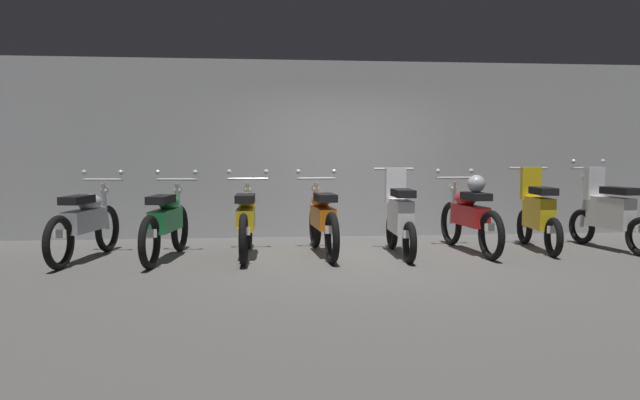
{
  "coord_description": "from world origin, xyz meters",
  "views": [
    {
      "loc": [
        -1.32,
        -7.4,
        1.37
      ],
      "look_at": [
        -0.56,
        0.41,
        0.75
      ],
      "focal_mm": 32.97,
      "sensor_mm": 36.0,
      "label": 1
    }
  ],
  "objects_px": {
    "motorbike_slot_0": "(86,222)",
    "motorbike_slot_5": "(469,214)",
    "motorbike_slot_2": "(246,220)",
    "motorbike_slot_6": "(538,213)",
    "motorbike_slot_1": "(166,221)",
    "motorbike_slot_3": "(323,219)",
    "motorbike_slot_7": "(608,213)",
    "motorbike_slot_4": "(400,217)"
  },
  "relations": [
    {
      "from": "motorbike_slot_0",
      "to": "motorbike_slot_7",
      "type": "bearing_deg",
      "value": 1.04
    },
    {
      "from": "motorbike_slot_0",
      "to": "motorbike_slot_3",
      "type": "relative_size",
      "value": 0.99
    },
    {
      "from": "motorbike_slot_1",
      "to": "motorbike_slot_7",
      "type": "height_order",
      "value": "motorbike_slot_7"
    },
    {
      "from": "motorbike_slot_7",
      "to": "motorbike_slot_6",
      "type": "bearing_deg",
      "value": 175.99
    },
    {
      "from": "motorbike_slot_3",
      "to": "motorbike_slot_5",
      "type": "bearing_deg",
      "value": 0.49
    },
    {
      "from": "motorbike_slot_1",
      "to": "motorbike_slot_3",
      "type": "xyz_separation_m",
      "value": [
        2.05,
        0.15,
        0.0
      ]
    },
    {
      "from": "motorbike_slot_6",
      "to": "motorbike_slot_5",
      "type": "bearing_deg",
      "value": -174.7
    },
    {
      "from": "motorbike_slot_2",
      "to": "motorbike_slot_5",
      "type": "xyz_separation_m",
      "value": [
        3.09,
        0.06,
        0.04
      ]
    },
    {
      "from": "motorbike_slot_4",
      "to": "motorbike_slot_5",
      "type": "distance_m",
      "value": 1.04
    },
    {
      "from": "motorbike_slot_4",
      "to": "motorbike_slot_5",
      "type": "relative_size",
      "value": 0.86
    },
    {
      "from": "motorbike_slot_0",
      "to": "motorbike_slot_6",
      "type": "bearing_deg",
      "value": 1.87
    },
    {
      "from": "motorbike_slot_0",
      "to": "motorbike_slot_5",
      "type": "xyz_separation_m",
      "value": [
        5.14,
        0.11,
        0.04
      ]
    },
    {
      "from": "motorbike_slot_3",
      "to": "motorbike_slot_7",
      "type": "xyz_separation_m",
      "value": [
        4.11,
        0.04,
        0.04
      ]
    },
    {
      "from": "motorbike_slot_4",
      "to": "motorbike_slot_1",
      "type": "bearing_deg",
      "value": -179.94
    },
    {
      "from": "motorbike_slot_1",
      "to": "motorbike_slot_4",
      "type": "bearing_deg",
      "value": 0.06
    },
    {
      "from": "motorbike_slot_4",
      "to": "motorbike_slot_0",
      "type": "bearing_deg",
      "value": 179.25
    },
    {
      "from": "motorbike_slot_3",
      "to": "motorbike_slot_2",
      "type": "bearing_deg",
      "value": -177.84
    },
    {
      "from": "motorbike_slot_1",
      "to": "motorbike_slot_2",
      "type": "bearing_deg",
      "value": 5.92
    },
    {
      "from": "motorbike_slot_3",
      "to": "motorbike_slot_6",
      "type": "xyz_separation_m",
      "value": [
        3.09,
        0.11,
        0.03
      ]
    },
    {
      "from": "motorbike_slot_0",
      "to": "motorbike_slot_5",
      "type": "distance_m",
      "value": 5.14
    },
    {
      "from": "motorbike_slot_1",
      "to": "motorbike_slot_4",
      "type": "xyz_separation_m",
      "value": [
        3.09,
        0.0,
        0.03
      ]
    },
    {
      "from": "motorbike_slot_1",
      "to": "motorbike_slot_4",
      "type": "height_order",
      "value": "motorbike_slot_4"
    },
    {
      "from": "motorbike_slot_2",
      "to": "motorbike_slot_1",
      "type": "bearing_deg",
      "value": -174.08
    },
    {
      "from": "motorbike_slot_3",
      "to": "motorbike_slot_6",
      "type": "bearing_deg",
      "value": 2.1
    },
    {
      "from": "motorbike_slot_6",
      "to": "motorbike_slot_7",
      "type": "relative_size",
      "value": 1.01
    },
    {
      "from": "motorbike_slot_2",
      "to": "motorbike_slot_6",
      "type": "xyz_separation_m",
      "value": [
        4.12,
        0.15,
        0.03
      ]
    },
    {
      "from": "motorbike_slot_3",
      "to": "motorbike_slot_7",
      "type": "height_order",
      "value": "motorbike_slot_7"
    },
    {
      "from": "motorbike_slot_2",
      "to": "motorbike_slot_3",
      "type": "relative_size",
      "value": 1.0
    },
    {
      "from": "motorbike_slot_5",
      "to": "motorbike_slot_7",
      "type": "bearing_deg",
      "value": 0.69
    },
    {
      "from": "motorbike_slot_2",
      "to": "motorbike_slot_6",
      "type": "distance_m",
      "value": 4.12
    },
    {
      "from": "motorbike_slot_0",
      "to": "motorbike_slot_2",
      "type": "distance_m",
      "value": 2.06
    },
    {
      "from": "motorbike_slot_0",
      "to": "motorbike_slot_1",
      "type": "distance_m",
      "value": 1.03
    },
    {
      "from": "motorbike_slot_0",
      "to": "motorbike_slot_1",
      "type": "xyz_separation_m",
      "value": [
        1.03,
        -0.06,
        0.0
      ]
    },
    {
      "from": "motorbike_slot_4",
      "to": "motorbike_slot_7",
      "type": "distance_m",
      "value": 3.09
    },
    {
      "from": "motorbike_slot_0",
      "to": "motorbike_slot_5",
      "type": "height_order",
      "value": "same"
    },
    {
      "from": "motorbike_slot_0",
      "to": "motorbike_slot_7",
      "type": "height_order",
      "value": "motorbike_slot_7"
    },
    {
      "from": "motorbike_slot_0",
      "to": "motorbike_slot_1",
      "type": "relative_size",
      "value": 1.0
    },
    {
      "from": "motorbike_slot_3",
      "to": "motorbike_slot_7",
      "type": "relative_size",
      "value": 1.17
    },
    {
      "from": "motorbike_slot_4",
      "to": "motorbike_slot_6",
      "type": "distance_m",
      "value": 2.08
    },
    {
      "from": "motorbike_slot_2",
      "to": "motorbike_slot_4",
      "type": "relative_size",
      "value": 1.16
    },
    {
      "from": "motorbike_slot_2",
      "to": "motorbike_slot_7",
      "type": "bearing_deg",
      "value": 0.9
    },
    {
      "from": "motorbike_slot_1",
      "to": "motorbike_slot_7",
      "type": "bearing_deg",
      "value": 1.74
    }
  ]
}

